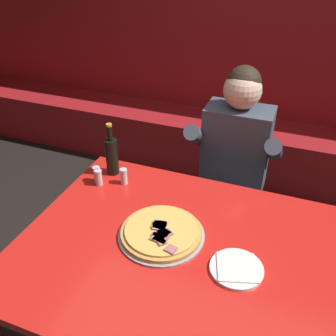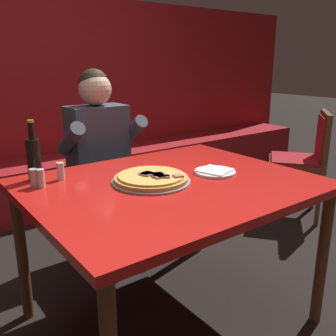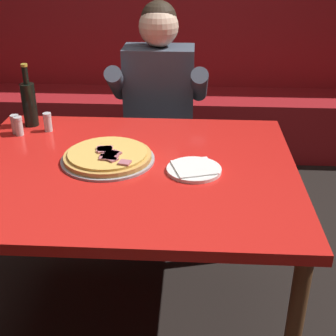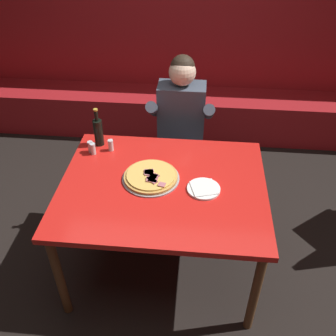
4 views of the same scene
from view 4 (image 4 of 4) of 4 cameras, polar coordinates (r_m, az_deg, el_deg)
The scene contains 11 objects.
ground_plane at distance 2.95m, azimuth -0.67°, elevation -13.89°, with size 24.00×24.00×0.00m, color black.
booth_wall_panel at distance 4.23m, azimuth 2.48°, elevation 18.96°, with size 6.80×0.16×1.90m, color #A3191E.
booth_bench at distance 4.23m, azimuth 1.95°, elevation 8.29°, with size 6.46×0.48×0.46m, color #A3191E.
main_dining_table at distance 2.44m, azimuth -0.79°, elevation -3.78°, with size 1.32×1.06×0.77m.
pizza at distance 2.43m, azimuth -2.63°, elevation -1.34°, with size 0.37×0.37×0.05m.
plate_white_paper at distance 2.36m, azimuth 5.45°, elevation -3.15°, with size 0.21×0.21×0.02m.
beer_bottle at distance 2.74m, azimuth -10.57°, elevation 5.50°, with size 0.07×0.07×0.29m.
shaker_oregano at distance 2.71m, azimuth -11.71°, elevation 3.11°, with size 0.04×0.04×0.09m.
shaker_red_pepper_flakes at distance 2.70m, azimuth -8.70°, elevation 3.39°, with size 0.04×0.04×0.09m.
shaker_parmesan at distance 2.69m, azimuth -11.36°, elevation 2.82°, with size 0.04×0.04×0.09m.
diner_seated_blue_shirt at distance 3.07m, azimuth 1.90°, elevation 6.21°, with size 0.53×0.53×1.27m.
Camera 4 is at (0.21, -1.81, 2.32)m, focal length 40.00 mm.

